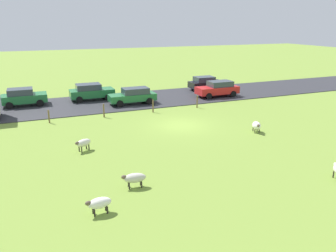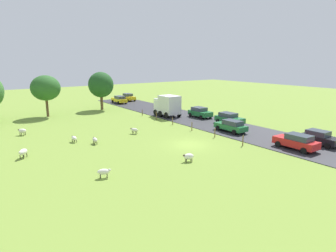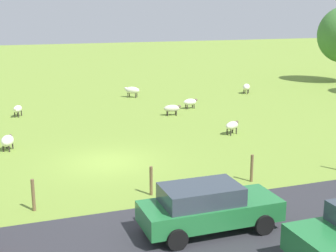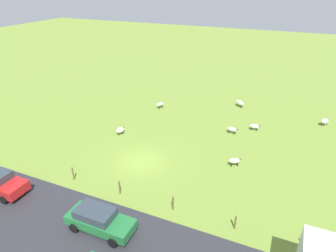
{
  "view_description": "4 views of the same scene",
  "coord_description": "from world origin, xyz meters",
  "views": [
    {
      "loc": [
        -22.41,
        10.25,
        7.56
      ],
      "look_at": [
        -4.13,
        2.76,
        1.45
      ],
      "focal_mm": 35.95,
      "sensor_mm": 36.0,
      "label": 1
    },
    {
      "loc": [
        -19.89,
        -24.23,
        9.09
      ],
      "look_at": [
        -1.09,
        2.51,
        1.78
      ],
      "focal_mm": 31.58,
      "sensor_mm": 36.0,
      "label": 2
    },
    {
      "loc": [
        20.67,
        -4.49,
        6.86
      ],
      "look_at": [
        -0.41,
        3.08,
        1.37
      ],
      "focal_mm": 50.86,
      "sensor_mm": 36.0,
      "label": 3
    },
    {
      "loc": [
        19.04,
        10.94,
        14.48
      ],
      "look_at": [
        -4.6,
        0.61,
        1.48
      ],
      "focal_mm": 31.49,
      "sensor_mm": 36.0,
      "label": 4
    }
  ],
  "objects": [
    {
      "name": "fence_post_4",
      "position": [
        4.48,
        13.59,
        0.64
      ],
      "size": [
        0.12,
        0.12,
        1.27
      ],
      "primitive_type": "cylinder",
      "color": "brown",
      "rests_on": "ground_plane"
    },
    {
      "name": "fence_post_0",
      "position": [
        4.48,
        -3.67,
        0.58
      ],
      "size": [
        0.12,
        0.12,
        1.16
      ],
      "primitive_type": "cylinder",
      "color": "brown",
      "rests_on": "ground_plane"
    },
    {
      "name": "sheep_6",
      "position": [
        -3.58,
        -4.31,
        0.5
      ],
      "size": [
        1.09,
        0.85,
        0.78
      ],
      "color": "white",
      "rests_on": "ground_plane"
    },
    {
      "name": "car_5",
      "position": [
        11.24,
        11.09,
        0.9
      ],
      "size": [
        2.16,
        4.01,
        1.62
      ],
      "color": "#237238",
      "rests_on": "road_strip"
    },
    {
      "name": "car_3",
      "position": [
        8.03,
        1.37,
        0.86
      ],
      "size": [
        1.92,
        4.44,
        1.53
      ],
      "color": "#237238",
      "rests_on": "road_strip"
    },
    {
      "name": "road_strip",
      "position": [
        9.62,
        0.0,
        0.03
      ],
      "size": [
        8.0,
        80.0,
        0.06
      ],
      "primitive_type": "cube",
      "color": "#2D2D33",
      "rests_on": "ground_plane"
    },
    {
      "name": "sheep_2",
      "position": [
        -8.38,
        6.22,
        0.48
      ],
      "size": [
        0.6,
        1.21,
        0.72
      ],
      "color": "beige",
      "rests_on": "ground_plane"
    },
    {
      "name": "car_6",
      "position": [
        7.73,
        33.16,
        0.87
      ],
      "size": [
        1.96,
        4.42,
        1.56
      ],
      "color": "yellow",
      "rests_on": "road_strip"
    },
    {
      "name": "sheep_4",
      "position": [
        -14.26,
        15.05,
        0.55
      ],
      "size": [
        1.07,
        1.03,
        0.83
      ],
      "color": "silver",
      "rests_on": "ground_plane"
    },
    {
      "name": "sheep_3",
      "position": [
        -2.61,
        7.72,
        0.51
      ],
      "size": [
        0.87,
        1.11,
        0.75
      ],
      "color": "silver",
      "rests_on": "ground_plane"
    },
    {
      "name": "car_7",
      "position": [
        11.18,
        35.65,
        0.89
      ],
      "size": [
        1.95,
        3.95,
        1.61
      ],
      "color": "yellow",
      "rests_on": "road_strip"
    },
    {
      "name": "tree_0",
      "position": [
        1.41,
        27.56,
        4.64
      ],
      "size": [
        4.59,
        4.59,
        6.98
      ],
      "color": "brown",
      "rests_on": "ground_plane"
    },
    {
      "name": "fence_post_2",
      "position": [
        4.48,
        4.96,
        0.57
      ],
      "size": [
        0.12,
        0.12,
        1.14
      ],
      "primitive_type": "cylinder",
      "color": "brown",
      "rests_on": "ground_plane"
    },
    {
      "name": "fence_post_1",
      "position": [
        4.48,
        0.64,
        0.57
      ],
      "size": [
        0.12,
        0.12,
        1.13
      ],
      "primitive_type": "cylinder",
      "color": "brown",
      "rests_on": "ground_plane"
    },
    {
      "name": "car_0",
      "position": [
        7.88,
        -7.84,
        0.9
      ],
      "size": [
        2.0,
        4.45,
        1.61
      ],
      "color": "red",
      "rests_on": "road_strip"
    },
    {
      "name": "sheep_1",
      "position": [
        -10.06,
        8.23,
        0.48
      ],
      "size": [
        0.52,
        1.1,
        0.71
      ],
      "color": "white",
      "rests_on": "ground_plane"
    },
    {
      "name": "car_1",
      "position": [
        11.29,
        4.79,
        0.9
      ],
      "size": [
        2.13,
        4.31,
        1.62
      ],
      "color": "#237238",
      "rests_on": "road_strip"
    },
    {
      "name": "car_2",
      "position": [
        11.47,
        21.74,
        0.86
      ],
      "size": [
        2.04,
        4.0,
        1.54
      ],
      "color": "orange",
      "rests_on": "road_strip"
    },
    {
      "name": "fence_post_5",
      "position": [
        4.48,
        17.91,
        0.51
      ],
      "size": [
        0.12,
        0.12,
        1.03
      ],
      "primitive_type": "cylinder",
      "color": "brown",
      "rests_on": "ground_plane"
    },
    {
      "name": "sheep_5",
      "position": [
        -11.46,
        -3.46,
        0.52
      ],
      "size": [
        1.1,
        0.8,
        0.75
      ],
      "color": "silver",
      "rests_on": "ground_plane"
    },
    {
      "name": "tree_1",
      "position": [
        -8.6,
        26.18,
        4.68
      ],
      "size": [
        4.63,
        4.63,
        6.73
      ],
      "color": "brown",
      "rests_on": "ground_plane"
    },
    {
      "name": "ground_plane",
      "position": [
        0.0,
        0.0,
        0.0
      ],
      "size": [
        160.0,
        160.0,
        0.0
      ],
      "primitive_type": "plane",
      "color": "olive"
    },
    {
      "name": "fence_post_3",
      "position": [
        4.48,
        9.27,
        0.52
      ],
      "size": [
        0.12,
        0.12,
        1.04
      ],
      "primitive_type": "cylinder",
      "color": "brown",
      "rests_on": "ground_plane"
    },
    {
      "name": "truck_0",
      "position": [
        7.54,
        14.91,
        1.87
      ],
      "size": [
        2.78,
        4.41,
        3.43
      ],
      "color": "white",
      "rests_on": "road_strip"
    },
    {
      "name": "sheep_0",
      "position": [
        -15.76,
        5.54,
        0.58
      ],
      "size": [
        1.16,
        1.28,
        0.86
      ],
      "color": "silver",
      "rests_on": "ground_plane"
    },
    {
      "name": "car_4",
      "position": [
        11.45,
        -8.32,
        0.87
      ],
      "size": [
        2.0,
        3.94,
        1.56
      ],
      "color": "black",
      "rests_on": "road_strip"
    }
  ]
}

